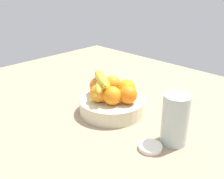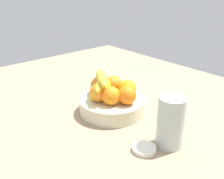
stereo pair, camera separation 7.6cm
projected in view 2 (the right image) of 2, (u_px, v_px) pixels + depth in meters
ground_plane at (119, 114)px, 107.41cm from camera, size 180.00×140.00×3.00cm
fruit_bowl at (112, 105)px, 105.16cm from camera, size 26.34×26.34×5.92cm
orange_front_left at (127, 89)px, 104.06cm from camera, size 7.25×7.25×7.25cm
orange_front_right at (114, 84)px, 108.42cm from camera, size 7.25×7.25×7.25cm
orange_center at (99, 85)px, 107.26cm from camera, size 7.25×7.25×7.25cm
orange_back_left at (99, 93)px, 100.51cm from camera, size 7.25×7.25×7.25cm
orange_back_right at (111, 96)px, 97.94cm from camera, size 7.25×7.25×7.25cm
orange_top_stack at (127, 95)px, 98.31cm from camera, size 7.25×7.25×7.25cm
banana_bunch at (103, 85)px, 103.04cm from camera, size 16.57×18.25×10.60cm
thermos_tumbler at (171, 122)px, 81.94cm from camera, size 8.74×8.74×17.17cm
jar_lid at (144, 149)px, 82.05cm from camera, size 7.67×7.67×1.38cm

